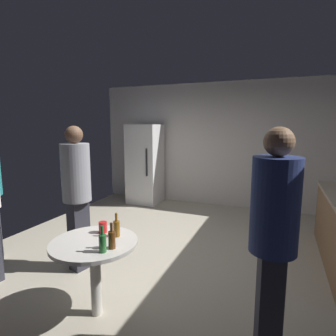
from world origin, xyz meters
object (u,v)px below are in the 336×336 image
(beer_bottle_amber, at_px, (117,228))
(beer_bottle_brown, at_px, (112,239))
(foreground_table, at_px, (95,252))
(person_in_gray_shirt, at_px, (77,187))
(plastic_cup_red, at_px, (103,227))
(beer_bottle_green, at_px, (103,243))
(person_in_navy_shirt, at_px, (274,229))
(refrigerator, at_px, (145,164))

(beer_bottle_amber, distance_m, beer_bottle_brown, 0.26)
(foreground_table, height_order, person_in_gray_shirt, person_in_gray_shirt)
(beer_bottle_brown, bearing_deg, beer_bottle_amber, 113.58)
(foreground_table, height_order, beer_bottle_amber, beer_bottle_amber)
(plastic_cup_red, bearing_deg, beer_bottle_brown, -43.42)
(beer_bottle_green, xyz_separation_m, person_in_navy_shirt, (1.32, 0.23, 0.23))
(foreground_table, xyz_separation_m, plastic_cup_red, (-0.04, 0.20, 0.16))
(beer_bottle_green, height_order, plastic_cup_red, beer_bottle_green)
(beer_bottle_amber, relative_size, person_in_gray_shirt, 0.13)
(beer_bottle_brown, xyz_separation_m, person_in_gray_shirt, (-0.95, 0.70, 0.23))
(refrigerator, relative_size, beer_bottle_green, 7.83)
(beer_bottle_amber, bearing_deg, foreground_table, -127.42)
(foreground_table, distance_m, beer_bottle_amber, 0.29)
(beer_bottle_amber, bearing_deg, refrigerator, 112.71)
(plastic_cup_red, bearing_deg, beer_bottle_green, -54.96)
(refrigerator, bearing_deg, person_in_gray_shirt, -78.66)
(beer_bottle_brown, relative_size, person_in_navy_shirt, 0.13)
(foreground_table, bearing_deg, person_in_navy_shirt, 2.86)
(refrigerator, xyz_separation_m, person_in_gray_shirt, (0.61, -3.02, 0.15))
(refrigerator, bearing_deg, plastic_cup_red, -69.67)
(refrigerator, relative_size, plastic_cup_red, 16.36)
(person_in_navy_shirt, bearing_deg, foreground_table, -8.93)
(beer_bottle_brown, bearing_deg, person_in_gray_shirt, 143.83)
(beer_bottle_amber, height_order, beer_bottle_brown, same)
(foreground_table, relative_size, person_in_gray_shirt, 0.45)
(person_in_gray_shirt, bearing_deg, foreground_table, -27.62)
(beer_bottle_amber, distance_m, person_in_navy_shirt, 1.42)
(beer_bottle_green, height_order, person_in_gray_shirt, person_in_gray_shirt)
(foreground_table, distance_m, beer_bottle_green, 0.32)
(beer_bottle_brown, distance_m, plastic_cup_red, 0.39)
(refrigerator, distance_m, beer_bottle_amber, 3.77)
(beer_bottle_amber, bearing_deg, person_in_gray_shirt, 151.62)
(refrigerator, height_order, beer_bottle_green, refrigerator)
(refrigerator, bearing_deg, beer_bottle_amber, -67.29)
(foreground_table, bearing_deg, beer_bottle_amber, 52.58)
(plastic_cup_red, bearing_deg, refrigerator, 110.33)
(person_in_gray_shirt, bearing_deg, plastic_cup_red, -18.80)
(plastic_cup_red, distance_m, person_in_gray_shirt, 0.84)
(beer_bottle_green, height_order, person_in_navy_shirt, person_in_navy_shirt)
(foreground_table, bearing_deg, person_in_gray_shirt, 138.50)
(refrigerator, xyz_separation_m, beer_bottle_amber, (1.46, -3.48, -0.08))
(foreground_table, relative_size, plastic_cup_red, 7.27)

